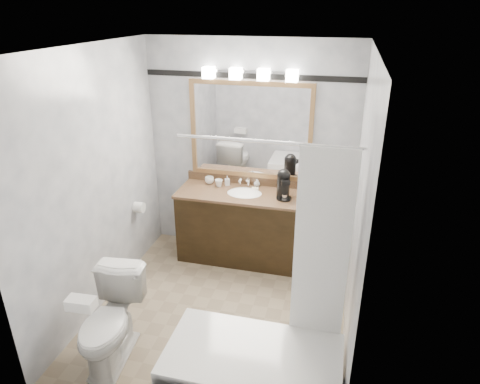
% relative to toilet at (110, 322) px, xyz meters
% --- Properties ---
extents(room, '(2.42, 2.62, 2.52)m').
position_rel_toilet_xyz_m(room, '(0.71, 0.81, 0.87)').
color(room, gray).
rests_on(room, ground).
extents(vanity, '(1.53, 0.58, 0.97)m').
position_rel_toilet_xyz_m(vanity, '(0.71, 1.83, 0.06)').
color(vanity, black).
rests_on(vanity, ground).
extents(mirror, '(1.40, 0.04, 1.10)m').
position_rel_toilet_xyz_m(mirror, '(0.71, 2.09, 1.12)').
color(mirror, '#AA7C4C').
rests_on(mirror, room).
extents(vanity_light_bar, '(1.02, 0.14, 0.12)m').
position_rel_toilet_xyz_m(vanity_light_bar, '(0.71, 2.04, 1.75)').
color(vanity_light_bar, silver).
rests_on(vanity_light_bar, room).
extents(accent_stripe, '(2.40, 0.01, 0.06)m').
position_rel_toilet_xyz_m(accent_stripe, '(0.71, 2.11, 1.72)').
color(accent_stripe, black).
rests_on(accent_stripe, room).
extents(bathtub, '(1.30, 0.75, 1.96)m').
position_rel_toilet_xyz_m(bathtub, '(1.26, -0.09, -0.10)').
color(bathtub, white).
rests_on(bathtub, ground).
extents(tp_roll, '(0.11, 0.12, 0.12)m').
position_rel_toilet_xyz_m(tp_roll, '(-0.43, 1.48, 0.32)').
color(tp_roll, white).
rests_on(tp_roll, room).
extents(toilet, '(0.51, 0.80, 0.77)m').
position_rel_toilet_xyz_m(toilet, '(0.00, 0.00, 0.00)').
color(toilet, white).
rests_on(toilet, ground).
extents(tissue_box, '(0.21, 0.13, 0.08)m').
position_rel_toilet_xyz_m(tissue_box, '(0.00, -0.31, 0.43)').
color(tissue_box, white).
rests_on(tissue_box, toilet).
extents(coffee_maker, '(0.18, 0.21, 0.33)m').
position_rel_toilet_xyz_m(coffee_maker, '(1.15, 1.82, 0.63)').
color(coffee_maker, black).
rests_on(coffee_maker, vanity).
extents(cup_left, '(0.12, 0.12, 0.08)m').
position_rel_toilet_xyz_m(cup_left, '(0.24, 2.00, 0.51)').
color(cup_left, white).
rests_on(cup_left, vanity).
extents(cup_right, '(0.10, 0.10, 0.08)m').
position_rel_toilet_xyz_m(cup_right, '(0.37, 1.94, 0.51)').
color(cup_right, white).
rests_on(cup_right, vanity).
extents(soap_bottle_a, '(0.07, 0.07, 0.12)m').
position_rel_toilet_xyz_m(soap_bottle_a, '(0.46, 2.00, 0.52)').
color(soap_bottle_a, white).
rests_on(soap_bottle_a, vanity).
extents(soap_bottle_b, '(0.07, 0.07, 0.09)m').
position_rel_toilet_xyz_m(soap_bottle_b, '(0.80, 2.05, 0.51)').
color(soap_bottle_b, white).
rests_on(soap_bottle_b, vanity).
extents(soap_bar, '(0.08, 0.05, 0.02)m').
position_rel_toilet_xyz_m(soap_bar, '(0.80, 1.95, 0.48)').
color(soap_bar, beige).
rests_on(soap_bar, vanity).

